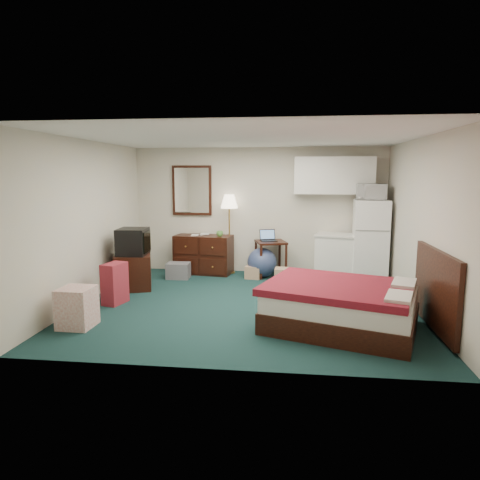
# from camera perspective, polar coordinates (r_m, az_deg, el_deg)

# --- Properties ---
(floor) EXTENTS (5.00, 4.50, 0.01)m
(floor) POSITION_cam_1_polar(r_m,az_deg,el_deg) (6.65, 0.95, -8.53)
(floor) COLOR black
(floor) RESTS_ON ground
(ceiling) EXTENTS (5.00, 4.50, 0.01)m
(ceiling) POSITION_cam_1_polar(r_m,az_deg,el_deg) (6.37, 1.00, 13.49)
(ceiling) COLOR beige
(ceiling) RESTS_ON walls
(walls) EXTENTS (5.01, 4.51, 2.50)m
(walls) POSITION_cam_1_polar(r_m,az_deg,el_deg) (6.39, 0.97, 2.24)
(walls) COLOR beige
(walls) RESTS_ON floor
(mirror) EXTENTS (0.80, 0.06, 1.00)m
(mirror) POSITION_cam_1_polar(r_m,az_deg,el_deg) (8.77, -6.42, 6.59)
(mirror) COLOR white
(mirror) RESTS_ON walls
(upper_cabinets) EXTENTS (1.50, 0.35, 0.70)m
(upper_cabinets) POSITION_cam_1_polar(r_m,az_deg,el_deg) (8.43, 12.40, 8.39)
(upper_cabinets) COLOR white
(upper_cabinets) RESTS_ON walls
(headboard) EXTENTS (0.06, 1.56, 1.00)m
(headboard) POSITION_cam_1_polar(r_m,az_deg,el_deg) (5.90, 24.65, -6.04)
(headboard) COLOR black
(headboard) RESTS_ON walls
(dresser) EXTENTS (1.19, 0.67, 0.77)m
(dresser) POSITION_cam_1_polar(r_m,az_deg,el_deg) (8.62, -4.87, -1.90)
(dresser) COLOR black
(dresser) RESTS_ON floor
(floor_lamp) EXTENTS (0.38, 0.38, 1.58)m
(floor_lamp) POSITION_cam_1_polar(r_m,az_deg,el_deg) (8.53, -1.43, 0.77)
(floor_lamp) COLOR #BA8E3E
(floor_lamp) RESTS_ON floor
(desk) EXTENTS (0.68, 0.68, 0.69)m
(desk) POSITION_cam_1_polar(r_m,az_deg,el_deg) (8.36, 4.11, -2.49)
(desk) COLOR black
(desk) RESTS_ON floor
(exercise_ball) EXTENTS (0.70, 0.70, 0.57)m
(exercise_ball) POSITION_cam_1_polar(r_m,az_deg,el_deg) (8.29, 2.95, -3.02)
(exercise_ball) COLOR navy
(exercise_ball) RESTS_ON floor
(kitchen_counter) EXTENTS (0.86, 0.73, 0.81)m
(kitchen_counter) POSITION_cam_1_polar(r_m,az_deg,el_deg) (8.42, 12.73, -2.19)
(kitchen_counter) COLOR white
(kitchen_counter) RESTS_ON floor
(fridge) EXTENTS (0.67, 0.67, 1.51)m
(fridge) POSITION_cam_1_polar(r_m,az_deg,el_deg) (8.34, 16.96, -0.03)
(fridge) COLOR white
(fridge) RESTS_ON floor
(bed) EXTENTS (2.16, 1.91, 0.58)m
(bed) POSITION_cam_1_polar(r_m,az_deg,el_deg) (5.72, 13.30, -8.62)
(bed) COLOR #4C0E1B
(bed) RESTS_ON floor
(tv_stand) EXTENTS (0.78, 0.81, 0.60)m
(tv_stand) POSITION_cam_1_polar(r_m,az_deg,el_deg) (7.69, -14.06, -4.07)
(tv_stand) COLOR black
(tv_stand) RESTS_ON floor
(suitcase) EXTENTS (0.33, 0.44, 0.63)m
(suitcase) POSITION_cam_1_polar(r_m,az_deg,el_deg) (6.87, -16.36, -5.58)
(suitcase) COLOR maroon
(suitcase) RESTS_ON floor
(retail_box) EXTENTS (0.43, 0.43, 0.52)m
(retail_box) POSITION_cam_1_polar(r_m,az_deg,el_deg) (6.02, -20.91, -8.39)
(retail_box) COLOR white
(retail_box) RESTS_ON floor
(file_bin) EXTENTS (0.44, 0.33, 0.30)m
(file_bin) POSITION_cam_1_polar(r_m,az_deg,el_deg) (8.28, -8.22, -4.06)
(file_bin) COLOR slate
(file_bin) RESTS_ON floor
(cardboard_box_a) EXTENTS (0.32, 0.28, 0.24)m
(cardboard_box_a) POSITION_cam_1_polar(r_m,az_deg,el_deg) (8.20, 1.77, -4.31)
(cardboard_box_a) COLOR #87684D
(cardboard_box_a) RESTS_ON floor
(cardboard_box_b) EXTENTS (0.25, 0.29, 0.28)m
(cardboard_box_b) POSITION_cam_1_polar(r_m,az_deg,el_deg) (7.88, 5.53, -4.75)
(cardboard_box_b) COLOR #87684D
(cardboard_box_b) RESTS_ON floor
(laptop) EXTENTS (0.37, 0.33, 0.21)m
(laptop) POSITION_cam_1_polar(r_m,az_deg,el_deg) (8.28, 3.85, 0.58)
(laptop) COLOR black
(laptop) RESTS_ON desk
(crt_tv) EXTENTS (0.53, 0.56, 0.45)m
(crt_tv) POSITION_cam_1_polar(r_m,az_deg,el_deg) (7.57, -14.10, -0.20)
(crt_tv) COLOR black
(crt_tv) RESTS_ON tv_stand
(microwave) EXTENTS (0.55, 0.34, 0.36)m
(microwave) POSITION_cam_1_polar(r_m,az_deg,el_deg) (8.25, 17.08, 6.40)
(microwave) COLOR white
(microwave) RESTS_ON fridge
(book_a) EXTENTS (0.15, 0.03, 0.20)m
(book_a) POSITION_cam_1_polar(r_m,az_deg,el_deg) (8.55, -6.50, 1.27)
(book_a) COLOR #87684D
(book_a) RESTS_ON dresser
(book_b) EXTENTS (0.18, 0.04, 0.24)m
(book_b) POSITION_cam_1_polar(r_m,az_deg,el_deg) (8.64, -5.31, 1.50)
(book_b) COLOR #87684D
(book_b) RESTS_ON dresser
(mug) EXTENTS (0.17, 0.15, 0.13)m
(mug) POSITION_cam_1_polar(r_m,az_deg,el_deg) (8.38, -2.72, 0.94)
(mug) COLOR #589942
(mug) RESTS_ON dresser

